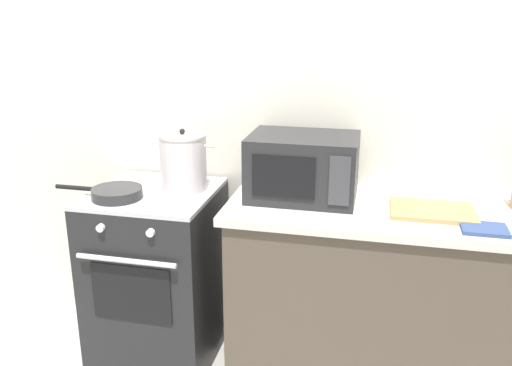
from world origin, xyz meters
TOP-DOWN VIEW (x-y plane):
  - back_wall at (0.30, 0.97)m, footprint 4.40×0.10m
  - lower_cabinet_right at (0.90, 0.62)m, footprint 1.64×0.56m
  - countertop_right at (0.90, 0.62)m, footprint 1.70×0.60m
  - stove at (-0.35, 0.60)m, footprint 0.60×0.64m
  - stock_pot at (-0.21, 0.67)m, footprint 0.32×0.23m
  - frying_pan at (-0.48, 0.47)m, footprint 0.44×0.24m
  - microwave at (0.38, 0.68)m, footprint 0.50×0.37m
  - cutting_board at (0.97, 0.60)m, footprint 0.36×0.26m
  - oven_mitt at (1.16, 0.44)m, footprint 0.18×0.14m

SIDE VIEW (x-z plane):
  - lower_cabinet_right at x=0.90m, z-range 0.00..0.88m
  - stove at x=-0.35m, z-range 0.00..0.92m
  - countertop_right at x=0.90m, z-range 0.88..0.92m
  - oven_mitt at x=1.16m, z-range 0.92..0.94m
  - cutting_board at x=0.97m, z-range 0.92..0.94m
  - frying_pan at x=-0.48m, z-range 0.92..0.97m
  - stock_pot at x=-0.21m, z-range 0.91..1.21m
  - microwave at x=0.38m, z-range 0.92..1.22m
  - back_wall at x=0.30m, z-range 0.00..2.50m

